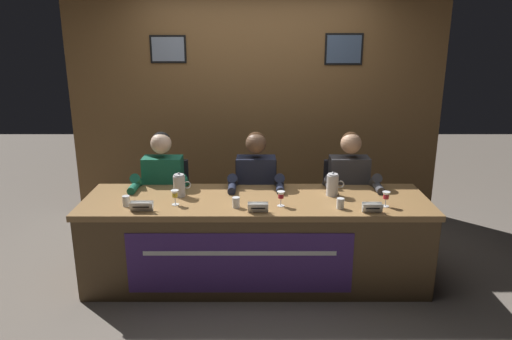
{
  "coord_description": "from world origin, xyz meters",
  "views": [
    {
      "loc": [
        0.0,
        -3.78,
        2.1
      ],
      "look_at": [
        0.0,
        0.0,
        0.99
      ],
      "focal_mm": 33.53,
      "sensor_mm": 36.0,
      "label": 1
    }
  ],
  "objects_px": {
    "nameplate_left": "(141,206)",
    "nameplate_right": "(372,208)",
    "water_cup_left": "(126,201)",
    "water_pitcher_right_side": "(333,185)",
    "conference_table": "(256,230)",
    "water_cup_center": "(236,203)",
    "panelist_left": "(162,188)",
    "juice_glass_right": "(386,196)",
    "chair_left": "(168,208)",
    "panelist_right": "(350,188)",
    "panelist_center": "(256,188)",
    "chair_center": "(256,208)",
    "juice_glass_left": "(175,195)",
    "chair_right": "(344,208)",
    "nameplate_center": "(258,208)",
    "juice_glass_center": "(281,196)",
    "water_pitcher_left_side": "(179,185)",
    "water_cup_right": "(340,204)"
  },
  "relations": [
    {
      "from": "panelist_right",
      "to": "conference_table",
      "type": "bearing_deg",
      "value": -150.22
    },
    {
      "from": "juice_glass_center",
      "to": "chair_right",
      "type": "distance_m",
      "value": 1.09
    },
    {
      "from": "chair_left",
      "to": "panelist_left",
      "type": "height_order",
      "value": "panelist_left"
    },
    {
      "from": "nameplate_left",
      "to": "juice_glass_right",
      "type": "relative_size",
      "value": 1.46
    },
    {
      "from": "chair_center",
      "to": "juice_glass_right",
      "type": "relative_size",
      "value": 7.14
    },
    {
      "from": "panelist_left",
      "to": "juice_glass_right",
      "type": "xyz_separation_m",
      "value": [
        1.9,
        -0.57,
        0.12
      ]
    },
    {
      "from": "chair_right",
      "to": "water_pitcher_right_side",
      "type": "xyz_separation_m",
      "value": [
        -0.21,
        -0.5,
        0.41
      ]
    },
    {
      "from": "juice_glass_left",
      "to": "chair_right",
      "type": "relative_size",
      "value": 0.14
    },
    {
      "from": "conference_table",
      "to": "panelist_left",
      "type": "xyz_separation_m",
      "value": [
        -0.86,
        0.5,
        0.2
      ]
    },
    {
      "from": "juice_glass_center",
      "to": "water_cup_right",
      "type": "bearing_deg",
      "value": -6.79
    },
    {
      "from": "juice_glass_right",
      "to": "panelist_left",
      "type": "bearing_deg",
      "value": 163.22
    },
    {
      "from": "juice_glass_left",
      "to": "water_pitcher_right_side",
      "type": "bearing_deg",
      "value": 10.01
    },
    {
      "from": "panelist_center",
      "to": "nameplate_center",
      "type": "height_order",
      "value": "panelist_center"
    },
    {
      "from": "water_cup_right",
      "to": "juice_glass_left",
      "type": "bearing_deg",
      "value": 176.39
    },
    {
      "from": "conference_table",
      "to": "panelist_right",
      "type": "distance_m",
      "value": 1.02
    },
    {
      "from": "panelist_right",
      "to": "nameplate_right",
      "type": "xyz_separation_m",
      "value": [
        0.04,
        -0.71,
        0.08
      ]
    },
    {
      "from": "juice_glass_left",
      "to": "water_pitcher_left_side",
      "type": "xyz_separation_m",
      "value": [
        0.0,
        0.21,
        0.01
      ]
    },
    {
      "from": "chair_center",
      "to": "water_pitcher_right_side",
      "type": "distance_m",
      "value": 0.92
    },
    {
      "from": "chair_center",
      "to": "water_pitcher_right_side",
      "type": "xyz_separation_m",
      "value": [
        0.65,
        -0.5,
        0.41
      ]
    },
    {
      "from": "conference_table",
      "to": "panelist_center",
      "type": "xyz_separation_m",
      "value": [
        0.0,
        0.5,
        0.2
      ]
    },
    {
      "from": "chair_left",
      "to": "panelist_right",
      "type": "bearing_deg",
      "value": -6.55
    },
    {
      "from": "water_pitcher_right_side",
      "to": "water_pitcher_left_side",
      "type": "bearing_deg",
      "value": -179.23
    },
    {
      "from": "nameplate_left",
      "to": "nameplate_right",
      "type": "height_order",
      "value": "same"
    },
    {
      "from": "water_cup_left",
      "to": "juice_glass_right",
      "type": "xyz_separation_m",
      "value": [
        2.08,
        -0.01,
        0.05
      ]
    },
    {
      "from": "chair_center",
      "to": "water_pitcher_right_side",
      "type": "relative_size",
      "value": 4.21
    },
    {
      "from": "water_cup_left",
      "to": "water_pitcher_right_side",
      "type": "xyz_separation_m",
      "value": [
        1.69,
        0.26,
        0.06
      ]
    },
    {
      "from": "panelist_right",
      "to": "water_pitcher_left_side",
      "type": "relative_size",
      "value": 5.77
    },
    {
      "from": "chair_left",
      "to": "water_cup_left",
      "type": "xyz_separation_m",
      "value": [
        -0.18,
        -0.76,
        0.35
      ]
    },
    {
      "from": "panelist_right",
      "to": "water_pitcher_right_side",
      "type": "relative_size",
      "value": 5.77
    },
    {
      "from": "juice_glass_left",
      "to": "water_cup_left",
      "type": "height_order",
      "value": "juice_glass_left"
    },
    {
      "from": "panelist_center",
      "to": "panelist_right",
      "type": "distance_m",
      "value": 0.86
    },
    {
      "from": "juice_glass_left",
      "to": "water_pitcher_left_side",
      "type": "height_order",
      "value": "water_pitcher_left_side"
    },
    {
      "from": "juice_glass_center",
      "to": "panelist_right",
      "type": "bearing_deg",
      "value": 40.31
    },
    {
      "from": "nameplate_left",
      "to": "water_pitcher_left_side",
      "type": "height_order",
      "value": "water_pitcher_left_side"
    },
    {
      "from": "conference_table",
      "to": "water_cup_center",
      "type": "bearing_deg",
      "value": -147.14
    },
    {
      "from": "juice_glass_center",
      "to": "nameplate_right",
      "type": "bearing_deg",
      "value": -11.47
    },
    {
      "from": "conference_table",
      "to": "water_cup_center",
      "type": "relative_size",
      "value": 34.02
    },
    {
      "from": "panelist_left",
      "to": "conference_table",
      "type": "bearing_deg",
      "value": -29.98
    },
    {
      "from": "chair_left",
      "to": "water_cup_right",
      "type": "bearing_deg",
      "value": -28.11
    },
    {
      "from": "juice_glass_center",
      "to": "water_pitcher_right_side",
      "type": "bearing_deg",
      "value": 29.68
    },
    {
      "from": "juice_glass_right",
      "to": "nameplate_left",
      "type": "bearing_deg",
      "value": -176.91
    },
    {
      "from": "nameplate_left",
      "to": "panelist_center",
      "type": "bearing_deg",
      "value": 37.17
    },
    {
      "from": "conference_table",
      "to": "chair_center",
      "type": "relative_size",
      "value": 3.27
    },
    {
      "from": "panelist_left",
      "to": "juice_glass_left",
      "type": "xyz_separation_m",
      "value": [
        0.21,
        -0.54,
        0.12
      ]
    },
    {
      "from": "nameplate_center",
      "to": "water_cup_right",
      "type": "xyz_separation_m",
      "value": [
        0.65,
        0.08,
        -0.0
      ]
    },
    {
      "from": "juice_glass_left",
      "to": "nameplate_center",
      "type": "relative_size",
      "value": 0.77
    },
    {
      "from": "conference_table",
      "to": "panelist_left",
      "type": "bearing_deg",
      "value": 150.02
    },
    {
      "from": "panelist_left",
      "to": "nameplate_right",
      "type": "height_order",
      "value": "panelist_left"
    },
    {
      "from": "nameplate_left",
      "to": "juice_glass_right",
      "type": "xyz_separation_m",
      "value": [
        1.93,
        0.1,
        0.05
      ]
    },
    {
      "from": "juice_glass_left",
      "to": "juice_glass_right",
      "type": "relative_size",
      "value": 1.0
    }
  ]
}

